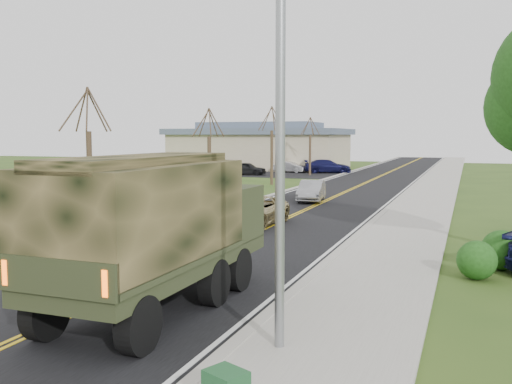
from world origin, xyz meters
The scene contains 17 objects.
ground centered at (0.00, 0.00, 0.00)m, with size 160.00×160.00×0.00m, color #2D4818.
road centered at (0.00, 40.00, 0.01)m, with size 8.00×120.00×0.01m, color black.
curb_right centered at (4.15, 40.00, 0.06)m, with size 0.30×120.00×0.12m, color #9E998E.
sidewalk_right centered at (5.90, 40.00, 0.05)m, with size 3.20×120.00×0.10m, color #9E998E.
curb_left centered at (-4.15, 40.00, 0.05)m, with size 0.30×120.00×0.10m, color #9E998E.
street_light centered at (4.90, -0.50, 4.43)m, with size 1.65×0.22×8.00m.
bare_tree_a centered at (-7.00, 10.00, 2.63)m, with size 1.93×2.26×6.08m.
bare_tree_b centered at (-7.00, 22.00, 2.48)m, with size 1.83×2.14×5.73m.
bare_tree_c centered at (-7.00, 34.00, 2.78)m, with size 2.04×2.39×6.42m.
bare_tree_d centered at (-7.00, 46.00, 2.55)m, with size 1.88×2.20×5.91m.
commercial_building centered at (-15.98, 55.97, 2.69)m, with size 25.50×21.50×5.65m.
military_truck centered at (1.60, 0.86, 2.05)m, with size 2.59×7.22×3.58m.
suv_champagne centered at (-0.80, 13.26, 0.66)m, with size 2.18×4.72×1.31m, color tan.
sedan_silver centered at (-0.80, 23.47, 0.64)m, with size 1.36×3.90×1.29m, color #A0A0A4.
lot_car_dark centered at (-13.09, 43.96, 0.67)m, with size 1.57×3.91×1.33m, color black.
lot_car_silver centered at (-10.18, 49.41, 0.59)m, with size 1.25×3.60×1.19m, color silver.
lot_car_navy centered at (-6.11, 50.00, 0.73)m, with size 2.05×5.05×1.47m, color #10113D.
Camera 1 is at (8.20, -10.29, 4.01)m, focal length 40.00 mm.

